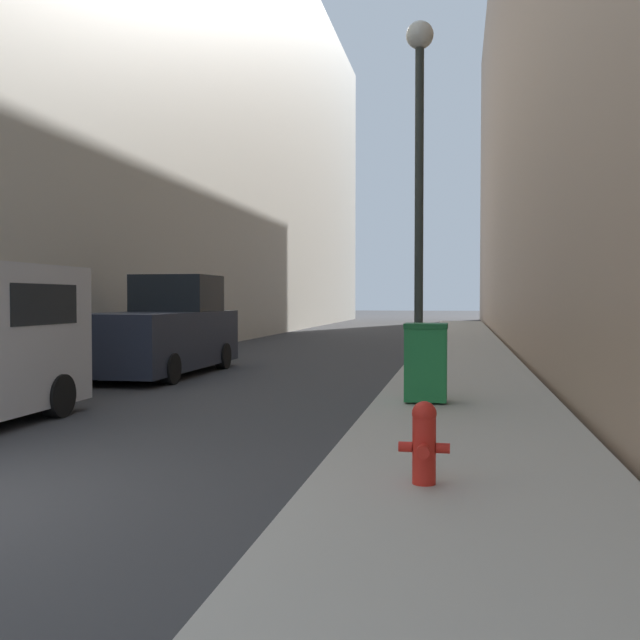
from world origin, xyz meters
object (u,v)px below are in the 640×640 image
Objects in this scene: fire_hydrant at (424,441)px; trash_bin at (426,362)px; pickup_truck at (165,332)px; lamppost at (419,154)px.

fire_hydrant is 4.99m from trash_bin.
lamppost is at bearing -17.24° from pickup_truck.
fire_hydrant is at bearing -55.15° from pickup_truck.
pickup_truck is (-6.38, 9.16, 0.47)m from fire_hydrant.
lamppost is (-0.46, 7.32, 3.96)m from fire_hydrant.
pickup_truck is (-5.92, 1.84, -3.49)m from lamppost.
lamppost is 7.12m from pickup_truck.
trash_bin is at bearing -83.96° from lamppost.
fire_hydrant is at bearing -86.41° from lamppost.
trash_bin is 0.18× the size of lamppost.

